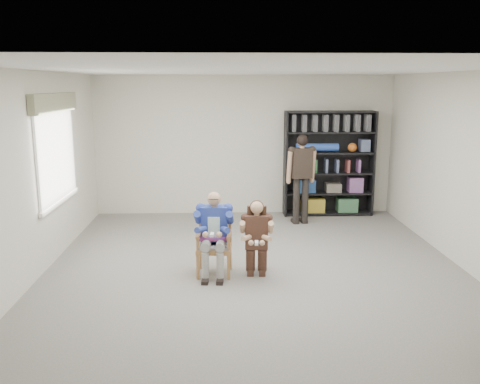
{
  "coord_description": "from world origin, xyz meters",
  "views": [
    {
      "loc": [
        -0.5,
        -6.74,
        2.61
      ],
      "look_at": [
        -0.2,
        0.6,
        1.05
      ],
      "focal_mm": 38.0,
      "sensor_mm": 36.0,
      "label": 1
    }
  ],
  "objects_px": {
    "armchair": "(214,243)",
    "kneeling_woman": "(257,239)",
    "standing_man": "(301,180)",
    "bookshelf": "(329,164)",
    "seated_man": "(214,234)"
  },
  "relations": [
    {
      "from": "kneeling_woman",
      "to": "standing_man",
      "type": "relative_size",
      "value": 0.64
    },
    {
      "from": "seated_man",
      "to": "armchair",
      "type": "bearing_deg",
      "value": 0.0
    },
    {
      "from": "armchair",
      "to": "standing_man",
      "type": "distance_m",
      "value": 3.09
    },
    {
      "from": "bookshelf",
      "to": "standing_man",
      "type": "relative_size",
      "value": 1.23
    },
    {
      "from": "bookshelf",
      "to": "standing_man",
      "type": "distance_m",
      "value": 0.97
    },
    {
      "from": "armchair",
      "to": "kneeling_woman",
      "type": "height_order",
      "value": "kneeling_woman"
    },
    {
      "from": "armchair",
      "to": "bookshelf",
      "type": "relative_size",
      "value": 0.43
    },
    {
      "from": "armchair",
      "to": "seated_man",
      "type": "height_order",
      "value": "seated_man"
    },
    {
      "from": "armchair",
      "to": "kneeling_woman",
      "type": "xyz_separation_m",
      "value": [
        0.58,
        -0.12,
        0.09
      ]
    },
    {
      "from": "armchair",
      "to": "standing_man",
      "type": "height_order",
      "value": "standing_man"
    },
    {
      "from": "kneeling_woman",
      "to": "standing_man",
      "type": "bearing_deg",
      "value": 73.36
    },
    {
      "from": "armchair",
      "to": "kneeling_woman",
      "type": "relative_size",
      "value": 0.84
    },
    {
      "from": "bookshelf",
      "to": "armchair",
      "type": "bearing_deg",
      "value": -124.9
    },
    {
      "from": "bookshelf",
      "to": "standing_man",
      "type": "height_order",
      "value": "bookshelf"
    },
    {
      "from": "seated_man",
      "to": "bookshelf",
      "type": "xyz_separation_m",
      "value": [
        2.28,
        3.27,
        0.46
      ]
    }
  ]
}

